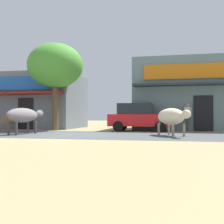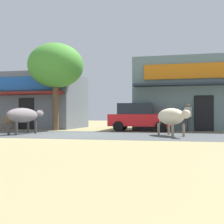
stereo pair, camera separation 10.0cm
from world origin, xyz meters
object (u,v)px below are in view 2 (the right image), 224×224
at_px(cow_near_brown, 24,115).
at_px(roadside_tree, 56,66).
at_px(parked_hatchback_car, 139,117).
at_px(cafe_chair_near_tree, 6,122).
at_px(cow_far_dark, 171,117).
at_px(cafe_chair_by_doorway, 13,122).
at_px(pedestrian_by_shop, 188,115).

bearing_deg(cow_near_brown, roadside_tree, 90.18).
bearing_deg(roadside_tree, cow_near_brown, -89.82).
bearing_deg(parked_hatchback_car, cafe_chair_near_tree, -176.02).
bearing_deg(roadside_tree, cow_far_dark, -26.65).
bearing_deg(cafe_chair_by_doorway, pedestrian_by_shop, 0.27).
distance_m(cow_near_brown, cafe_chair_near_tree, 4.79).
distance_m(roadside_tree, cafe_chair_near_tree, 4.80).
relative_size(parked_hatchback_car, cow_far_dark, 1.45).
xyz_separation_m(cafe_chair_near_tree, cafe_chair_by_doorway, (0.07, 0.77, 0.00)).
relative_size(cow_near_brown, cafe_chair_near_tree, 2.92).
xyz_separation_m(roadside_tree, cow_far_dark, (7.11, -3.57, -3.16)).
height_order(cow_near_brown, cafe_chair_by_doorway, cow_near_brown).
bearing_deg(roadside_tree, parked_hatchback_car, 2.04).
bearing_deg(cafe_chair_by_doorway, cafe_chair_near_tree, -95.36).
xyz_separation_m(cow_far_dark, pedestrian_by_shop, (0.95, 3.99, 0.10)).
distance_m(cow_far_dark, cafe_chair_near_tree, 10.83).
height_order(cow_near_brown, cow_far_dark, cow_near_brown).
bearing_deg(parked_hatchback_car, roadside_tree, -177.96).
height_order(roadside_tree, cafe_chair_near_tree, roadside_tree).
bearing_deg(cafe_chair_near_tree, cow_near_brown, -47.04).
relative_size(cafe_chair_near_tree, cafe_chair_by_doorway, 1.00).
bearing_deg(pedestrian_by_shop, cow_near_brown, -151.82).
height_order(cow_far_dark, cafe_chair_near_tree, cow_far_dark).
bearing_deg(roadside_tree, cafe_chair_near_tree, -172.91).
xyz_separation_m(cow_near_brown, cafe_chair_by_doorway, (-3.18, 4.26, -0.41)).
bearing_deg(cafe_chair_near_tree, roadside_tree, 7.09).
bearing_deg(cow_far_dark, cafe_chair_near_tree, 162.99).
height_order(pedestrian_by_shop, cafe_chair_by_doorway, pedestrian_by_shop).
height_order(roadside_tree, cow_far_dark, roadside_tree).
distance_m(pedestrian_by_shop, cafe_chair_by_doorway, 11.24).
xyz_separation_m(parked_hatchback_car, cow_near_brown, (-5.22, -4.08, 0.08)).
bearing_deg(cow_far_dark, cafe_chair_by_doorway, 159.07).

